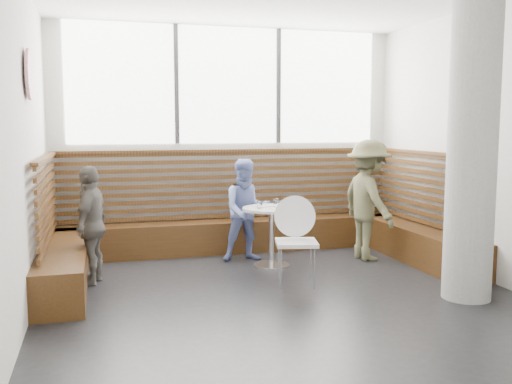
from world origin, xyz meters
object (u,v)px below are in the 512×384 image
object	(u,v)px
cafe_table	(272,224)
cafe_chair	(294,233)
adult_man	(368,200)
child_back	(247,210)
child_left	(91,225)
concrete_column	(472,146)

from	to	relation	value
cafe_table	cafe_chair	bearing A→B (deg)	-89.25
adult_man	child_back	distance (m)	1.64
cafe_chair	child_left	world-z (taller)	child_left
cafe_chair	child_left	distance (m)	2.32
child_left	child_back	bearing A→B (deg)	124.44
child_back	child_left	world-z (taller)	child_back
adult_man	child_back	bearing A→B (deg)	72.65
cafe_table	cafe_chair	distance (m)	0.84
cafe_table	child_back	world-z (taller)	child_back
cafe_chair	child_back	xyz separation A→B (m)	(-0.23, 1.23, 0.09)
concrete_column	cafe_chair	distance (m)	2.12
child_back	child_left	size ratio (longest dim) A/B	1.00
cafe_chair	child_back	world-z (taller)	child_back
cafe_table	child_back	bearing A→B (deg)	119.38
cafe_chair	child_left	size ratio (longest dim) A/B	0.74
adult_man	child_left	size ratio (longest dim) A/B	1.19
adult_man	child_back	xyz separation A→B (m)	(-1.59, 0.36, -0.13)
child_back	adult_man	bearing A→B (deg)	-10.24
concrete_column	cafe_table	distance (m)	2.64
child_left	cafe_table	bearing A→B (deg)	112.93
cafe_chair	child_left	bearing A→B (deg)	177.35
concrete_column	adult_man	distance (m)	2.05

